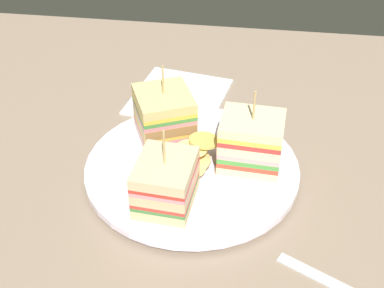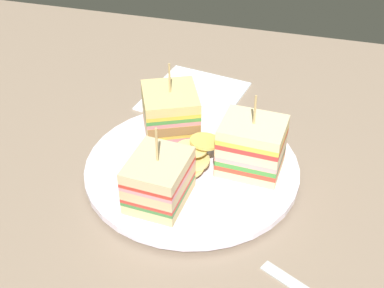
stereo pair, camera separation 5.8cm
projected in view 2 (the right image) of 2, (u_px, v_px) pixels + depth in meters
ground_plane at (192, 181)px, 61.59cm from camera, size 124.27×80.33×1.80cm
plate at (192, 169)px, 60.49cm from camera, size 24.29×24.29×1.49cm
sandwich_wedge_0 at (251, 146)px, 57.91cm from camera, size 7.18×6.09×9.56cm
sandwich_wedge_1 at (171, 114)px, 63.10cm from camera, size 8.50×8.79×9.66cm
sandwich_wedge_2 at (159, 180)px, 54.16cm from camera, size 6.15×7.26×9.15cm
chip_pile at (191, 158)px, 58.74cm from camera, size 7.24×7.30×3.48cm
napkin at (194, 95)px, 74.32cm from camera, size 14.35×15.05×0.50cm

